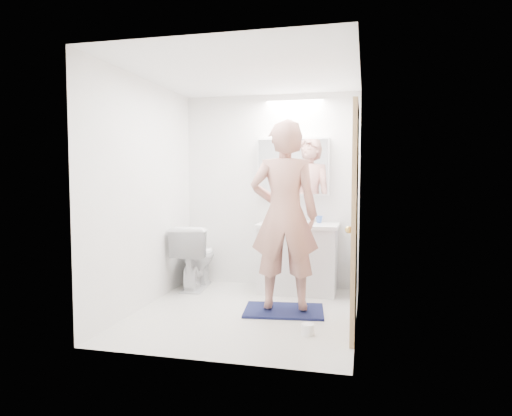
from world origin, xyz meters
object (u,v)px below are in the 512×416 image
(person, at_px, (284,215))
(toilet_paper_roll, at_px, (308,329))
(vanity_cabinet, at_px, (298,259))
(soap_bottle_a, at_px, (279,214))
(medicine_cabinet, at_px, (293,167))
(toilet, at_px, (195,256))
(soap_bottle_b, at_px, (284,215))
(toothbrush_cup, at_px, (319,219))

(person, xyz_separation_m, toilet_paper_roll, (0.32, -0.63, -0.94))
(vanity_cabinet, height_order, soap_bottle_a, soap_bottle_a)
(medicine_cabinet, relative_size, toilet_paper_roll, 8.00)
(vanity_cabinet, distance_m, toilet, 1.27)
(soap_bottle_b, bearing_deg, vanity_cabinet, -41.97)
(medicine_cabinet, bearing_deg, vanity_cabinet, -65.00)
(toilet, xyz_separation_m, toilet_paper_roll, (1.57, -1.36, -0.34))
(toothbrush_cup, bearing_deg, person, -103.97)
(vanity_cabinet, relative_size, toothbrush_cup, 9.93)
(toilet, relative_size, soap_bottle_a, 3.83)
(medicine_cabinet, distance_m, toothbrush_cup, 0.72)
(vanity_cabinet, relative_size, soap_bottle_a, 4.37)
(person, bearing_deg, toilet, -37.76)
(medicine_cabinet, xyz_separation_m, person, (0.08, -1.06, -0.51))
(toilet_paper_roll, bearing_deg, soap_bottle_a, 109.16)
(soap_bottle_b, height_order, toothbrush_cup, soap_bottle_b)
(toothbrush_cup, distance_m, toilet_paper_roll, 1.83)
(soap_bottle_b, relative_size, toothbrush_cup, 1.82)
(toilet, relative_size, toothbrush_cup, 8.71)
(toilet, bearing_deg, person, 144.52)
(toilet, distance_m, toothbrush_cup, 1.59)
(medicine_cabinet, bearing_deg, person, -85.90)
(vanity_cabinet, relative_size, person, 0.48)
(soap_bottle_b, bearing_deg, toilet, -164.55)
(medicine_cabinet, bearing_deg, soap_bottle_b, -163.64)
(medicine_cabinet, xyz_separation_m, toilet, (-1.17, -0.33, -1.11))
(person, bearing_deg, vanity_cabinet, -98.68)
(toothbrush_cup, bearing_deg, toilet, -169.59)
(toilet, height_order, toothbrush_cup, toothbrush_cup)
(person, bearing_deg, soap_bottle_a, -83.49)
(soap_bottle_b, xyz_separation_m, toilet_paper_roll, (0.50, -1.66, -0.85))
(soap_bottle_b, bearing_deg, toilet_paper_roll, -73.23)
(medicine_cabinet, distance_m, toilet, 1.64)
(toilet, relative_size, person, 0.42)
(person, xyz_separation_m, soap_bottle_a, (-0.24, 1.00, -0.07))
(medicine_cabinet, relative_size, soap_bottle_a, 4.27)
(vanity_cabinet, xyz_separation_m, soap_bottle_a, (-0.27, 0.15, 0.53))
(soap_bottle_b, bearing_deg, medicine_cabinet, 16.36)
(soap_bottle_a, xyz_separation_m, toilet_paper_roll, (0.57, -1.63, -0.87))
(vanity_cabinet, xyz_separation_m, soap_bottle_b, (-0.20, 0.18, 0.51))
(toilet, relative_size, toilet_paper_roll, 7.18)
(vanity_cabinet, distance_m, person, 1.04)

